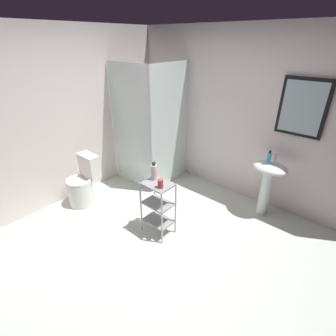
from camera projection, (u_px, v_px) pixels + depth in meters
ground_plane at (155, 246)px, 3.13m from camera, size 4.20×4.20×0.02m
wall_back at (238, 116)px, 3.78m from camera, size 4.20×0.14×2.50m
wall_left at (60, 120)px, 3.63m from camera, size 0.10×4.20×2.50m
shower_stall at (152, 155)px, 4.45m from camera, size 0.92×0.92×2.00m
pedestal_sink at (268, 179)px, 3.45m from camera, size 0.46×0.37×0.81m
sink_faucet at (275, 157)px, 3.40m from camera, size 0.03×0.03×0.10m
toilet at (83, 185)px, 3.82m from camera, size 0.37×0.49×0.76m
storage_cart at (158, 204)px, 3.16m from camera, size 0.38×0.28×0.74m
hand_soap_bottle at (269, 158)px, 3.31m from camera, size 0.05×0.05×0.19m
lotion_bottle_white at (154, 172)px, 3.07m from camera, size 0.08×0.08×0.23m
rinse_cup at (160, 184)px, 2.92m from camera, size 0.07×0.07×0.11m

